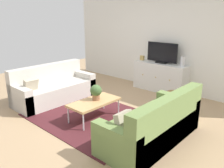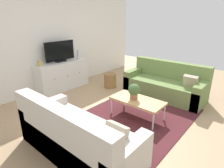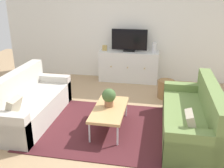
# 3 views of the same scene
# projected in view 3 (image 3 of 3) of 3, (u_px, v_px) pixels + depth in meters

# --- Properties ---
(ground_plane) EXTENTS (10.00, 10.00, 0.00)m
(ground_plane) POSITION_uv_depth(u_px,v_px,m) (107.00, 123.00, 4.55)
(ground_plane) COLOR tan
(wall_back) EXTENTS (6.40, 0.12, 2.70)m
(wall_back) POSITION_uv_depth(u_px,v_px,m) (128.00, 25.00, 6.42)
(wall_back) COLOR silver
(wall_back) RESTS_ON ground_plane
(area_rug) EXTENTS (2.50, 1.90, 0.01)m
(area_rug) POSITION_uv_depth(u_px,v_px,m) (106.00, 127.00, 4.41)
(area_rug) COLOR #4C1E23
(area_rug) RESTS_ON ground_plane
(couch_left_side) EXTENTS (0.80, 1.92, 0.85)m
(couch_left_side) POSITION_uv_depth(u_px,v_px,m) (27.00, 105.00, 4.60)
(couch_left_side) COLOR beige
(couch_left_side) RESTS_ON ground_plane
(couch_right_side) EXTENTS (0.80, 1.92, 0.85)m
(couch_right_side) POSITION_uv_depth(u_px,v_px,m) (195.00, 119.00, 4.10)
(couch_right_side) COLOR olive
(couch_right_side) RESTS_ON ground_plane
(coffee_table) EXTENTS (0.51, 1.03, 0.38)m
(coffee_table) POSITION_uv_depth(u_px,v_px,m) (109.00, 110.00, 4.27)
(coffee_table) COLOR tan
(coffee_table) RESTS_ON ground_plane
(potted_plant) EXTENTS (0.23, 0.23, 0.31)m
(potted_plant) POSITION_uv_depth(u_px,v_px,m) (109.00, 97.00, 4.27)
(potted_plant) COLOR #936042
(potted_plant) RESTS_ON coffee_table
(tv_console) EXTENTS (1.45, 0.47, 0.76)m
(tv_console) POSITION_uv_depth(u_px,v_px,m) (129.00, 66.00, 6.49)
(tv_console) COLOR silver
(tv_console) RESTS_ON ground_plane
(flat_screen_tv) EXTENTS (0.86, 0.16, 0.54)m
(flat_screen_tv) POSITION_uv_depth(u_px,v_px,m) (129.00, 41.00, 6.28)
(flat_screen_tv) COLOR black
(flat_screen_tv) RESTS_ON tv_console
(glass_vase) EXTENTS (0.11, 0.11, 0.25)m
(glass_vase) POSITION_uv_depth(u_px,v_px,m) (154.00, 48.00, 6.20)
(glass_vase) COLOR silver
(glass_vase) RESTS_ON tv_console
(mantel_clock) EXTENTS (0.11, 0.07, 0.13)m
(mantel_clock) POSITION_uv_depth(u_px,v_px,m) (105.00, 48.00, 6.44)
(mantel_clock) COLOR tan
(mantel_clock) RESTS_ON tv_console
(wicker_basket) EXTENTS (0.34, 0.34, 0.39)m
(wicker_basket) POSITION_uv_depth(u_px,v_px,m) (166.00, 89.00, 5.55)
(wicker_basket) COLOR olive
(wicker_basket) RESTS_ON ground_plane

